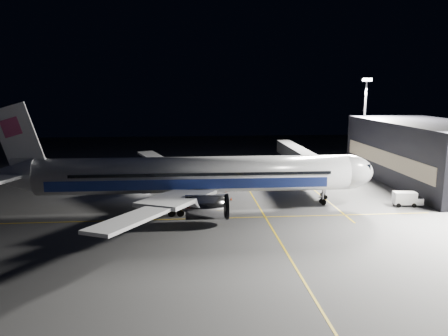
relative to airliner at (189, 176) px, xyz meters
name	(u,v)px	position (x,y,z in m)	size (l,w,h in m)	color
ground	(196,207)	(1.08, 0.00, -5.16)	(200.00, 200.00, 0.00)	#4C4C4F
guide_line_main	(259,206)	(11.08, 0.00, -5.16)	(0.25, 80.00, 0.01)	gold
guide_line_cross	(197,219)	(1.08, -6.00, -5.16)	(70.00, 0.25, 0.01)	gold
guide_line_side	(314,190)	(23.08, 10.00, -5.16)	(0.25, 40.00, 0.01)	gold
airliner	(189,176)	(0.00, 0.00, 0.00)	(61.48, 54.22, 16.64)	silver
terminal	(429,153)	(47.06, 14.00, 0.83)	(18.12, 40.00, 12.00)	black
jet_bridge	(303,158)	(23.08, 18.06, -0.58)	(3.60, 34.40, 6.30)	#B2B2B7
floodlight_mast_north	(365,114)	(41.08, 31.99, 7.21)	(2.40, 0.68, 20.70)	#59595E
service_truck	(407,199)	(34.67, -2.04, -3.93)	(4.64, 2.31, 2.30)	white
baggage_tug	(152,184)	(-6.89, 13.83, -4.26)	(3.23, 2.88, 1.96)	black
safety_cone_a	(173,197)	(-2.72, 5.58, -4.86)	(0.41, 0.41, 0.61)	#FF3F0A
safety_cone_b	(231,199)	(7.08, 4.00, -4.89)	(0.36, 0.36, 0.55)	#FF3F0A
safety_cone_c	(226,191)	(6.76, 9.70, -4.88)	(0.38, 0.38, 0.57)	#FF3F0A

